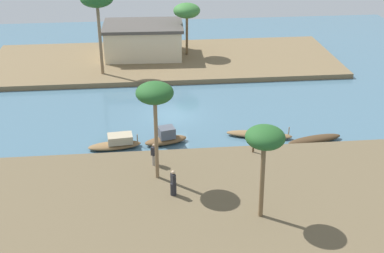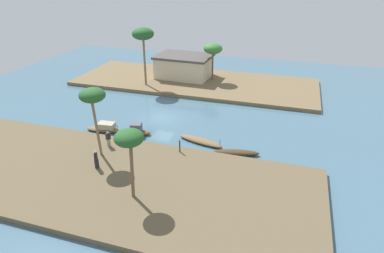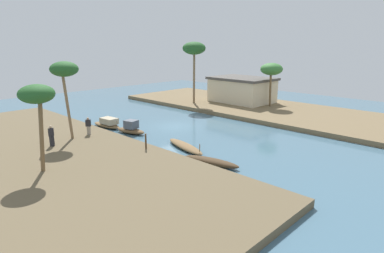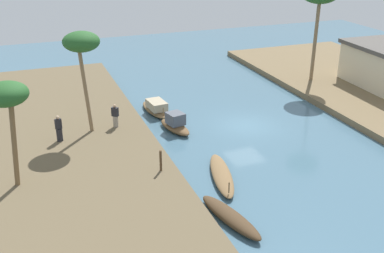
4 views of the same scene
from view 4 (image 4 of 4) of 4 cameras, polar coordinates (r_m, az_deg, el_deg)
The scene contains 11 objects.
river_water at distance 33.78m, azimuth 6.59°, elevation 0.11°, with size 64.66×64.66×0.00m, color #476B7F.
riverbank_left at distance 30.46m, azimuth -17.19°, elevation -2.98°, with size 37.20×13.53×0.50m, color brown.
sampan_open_hull at distance 23.05m, azimuth 4.67°, elevation -10.89°, with size 4.56×1.93×0.52m.
sampan_near_left_bank at distance 26.64m, azimuth 3.62°, elevation -5.88°, with size 5.21×2.29×1.02m.
sampan_midstream at distance 35.78m, azimuth -4.47°, elevation 2.27°, with size 4.02×1.61×1.07m.
sampan_downstream_large at distance 32.54m, azimuth -2.07°, elevation 0.27°, with size 3.44×1.85×1.35m.
person_on_near_bank at distance 32.27m, azimuth -9.31°, elevation 1.18°, with size 0.49×0.50×1.61m.
person_by_mooring at distance 30.90m, azimuth -15.86°, elevation -0.48°, with size 0.49×0.49×1.73m.
mooring_post at distance 26.22m, azimuth -3.83°, elevation -4.18°, with size 0.14×0.14×1.23m, color #4C3823.
palm_tree_left_near at distance 30.34m, azimuth -13.30°, elevation 9.75°, with size 2.32×2.32×6.70m.
palm_tree_left_far at distance 24.81m, azimuth -21.63°, elevation 3.39°, with size 2.20×2.20×5.68m.
Camera 4 is at (27.60, -14.39, 13.13)m, focal length 43.86 mm.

